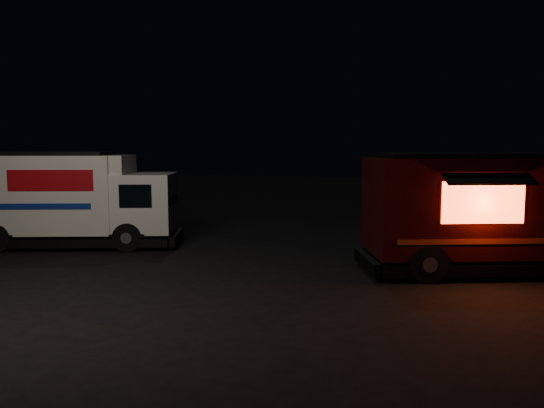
{
  "coord_description": "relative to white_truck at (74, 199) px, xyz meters",
  "views": [
    {
      "loc": [
        3.93,
        -10.77,
        2.9
      ],
      "look_at": [
        1.22,
        2.0,
        1.48
      ],
      "focal_mm": 35.0,
      "sensor_mm": 36.0,
      "label": 1
    }
  ],
  "objects": [
    {
      "name": "white_truck",
      "position": [
        0.0,
        0.0,
        0.0
      ],
      "size": [
        6.38,
        3.46,
        2.75
      ],
      "primitive_type": null,
      "rotation": [
        0.0,
        0.0,
        0.24
      ],
      "color": "silver",
      "rests_on": "ground"
    },
    {
      "name": "red_truck",
      "position": [
        11.24,
        -0.88,
        0.0
      ],
      "size": [
        6.27,
        3.63,
        2.75
      ],
      "primitive_type": null,
      "rotation": [
        0.0,
        0.0,
        0.26
      ],
      "color": "black",
      "rests_on": "ground"
    },
    {
      "name": "ground",
      "position": [
        4.88,
        -3.03,
        -1.37
      ],
      "size": [
        80.0,
        80.0,
        0.0
      ],
      "primitive_type": "plane",
      "color": "black",
      "rests_on": "ground"
    }
  ]
}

